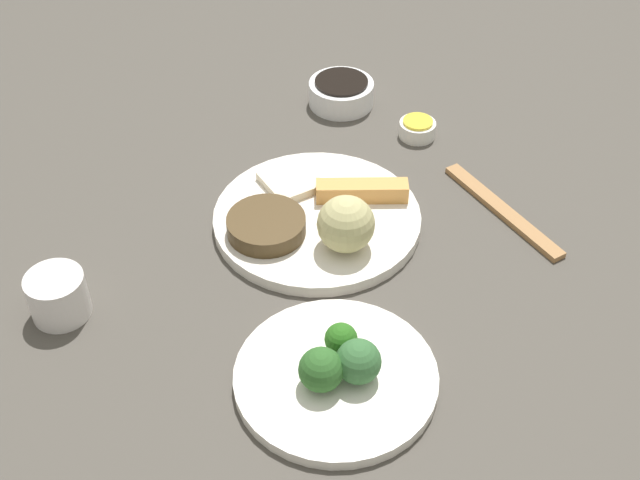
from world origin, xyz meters
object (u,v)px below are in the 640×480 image
at_px(main_plate, 315,220).
at_px(broccoli_plate, 336,378).
at_px(sauce_ramekin_hot_mustard, 417,129).
at_px(teacup, 58,296).
at_px(soy_sauce_bowl, 341,93).
at_px(chopsticks_pair, 502,210).

distance_m(main_plate, broccoli_plate, 0.26).
bearing_deg(main_plate, broccoli_plate, -115.16).
distance_m(broccoli_plate, sauce_ramekin_hot_mustard, 0.47).
xyz_separation_m(broccoli_plate, teacup, (-0.22, 0.25, 0.02)).
relative_size(soy_sauce_bowl, chopsticks_pair, 0.46).
xyz_separation_m(teacup, chopsticks_pair, (0.56, -0.12, -0.02)).
height_order(main_plate, sauce_ramekin_hot_mustard, sauce_ramekin_hot_mustard).
bearing_deg(teacup, chopsticks_pair, -11.86).
height_order(main_plate, teacup, teacup).
xyz_separation_m(sauce_ramekin_hot_mustard, chopsticks_pair, (-0.00, -0.20, -0.01)).
xyz_separation_m(main_plate, chopsticks_pair, (0.22, -0.10, -0.00)).
relative_size(sauce_ramekin_hot_mustard, teacup, 0.79).
relative_size(broccoli_plate, teacup, 3.24).
relative_size(soy_sauce_bowl, sauce_ramekin_hot_mustard, 1.86).
bearing_deg(soy_sauce_bowl, teacup, -157.26).
bearing_deg(main_plate, teacup, 177.76).
bearing_deg(teacup, sauce_ramekin_hot_mustard, 8.46).
bearing_deg(main_plate, chopsticks_pair, -24.83).
relative_size(main_plate, soy_sauce_bowl, 2.71).
height_order(broccoli_plate, soy_sauce_bowl, soy_sauce_bowl).
bearing_deg(chopsticks_pair, teacup, 168.14).
xyz_separation_m(soy_sauce_bowl, chopsticks_pair, (0.05, -0.33, -0.01)).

